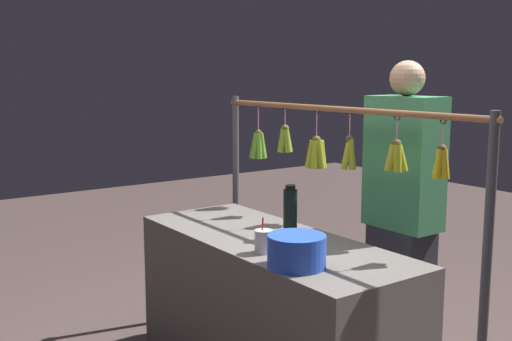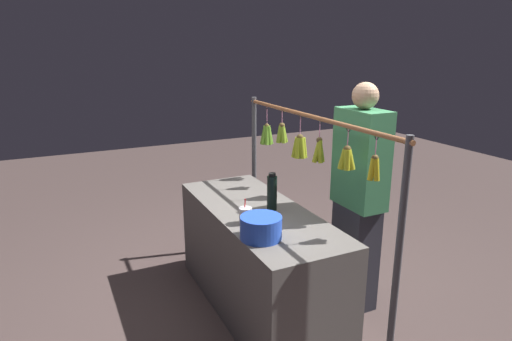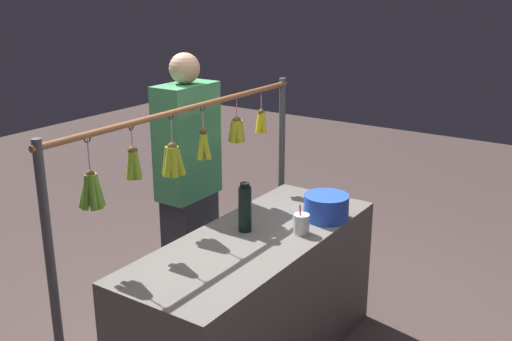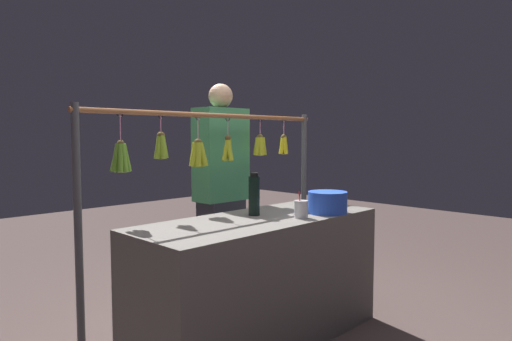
{
  "view_description": "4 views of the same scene",
  "coord_description": "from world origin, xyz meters",
  "views": [
    {
      "loc": [
        -2.52,
        1.9,
        1.66
      ],
      "look_at": [
        0.14,
        0.0,
        1.15
      ],
      "focal_mm": 43.57,
      "sensor_mm": 36.0,
      "label": 1
    },
    {
      "loc": [
        -2.73,
        1.32,
        1.98
      ],
      "look_at": [
        0.04,
        0.0,
        1.1
      ],
      "focal_mm": 30.93,
      "sensor_mm": 36.0,
      "label": 2
    },
    {
      "loc": [
        2.47,
        1.67,
        2.13
      ],
      "look_at": [
        -0.02,
        0.0,
        1.18
      ],
      "focal_mm": 41.93,
      "sensor_mm": 36.0,
      "label": 3
    },
    {
      "loc": [
        2.04,
        2.0,
        1.32
      ],
      "look_at": [
        0.03,
        0.0,
        1.11
      ],
      "focal_mm": 31.88,
      "sensor_mm": 36.0,
      "label": 4
    }
  ],
  "objects": [
    {
      "name": "water_bottle",
      "position": [
        -0.04,
        -0.09,
        0.94
      ],
      "size": [
        0.07,
        0.07,
        0.28
      ],
      "color": "black",
      "rests_on": "market_counter"
    },
    {
      "name": "vendor_person",
      "position": [
        -0.28,
        -0.69,
        0.85
      ],
      "size": [
        0.41,
        0.22,
        1.73
      ],
      "color": "#2D2D38",
      "rests_on": "ground"
    },
    {
      "name": "display_rack",
      "position": [
        0.03,
        -0.43,
        1.08
      ],
      "size": [
        2.03,
        0.12,
        1.51
      ],
      "color": "#4C4C51",
      "rests_on": "ground"
    },
    {
      "name": "blue_bucket",
      "position": [
        -0.45,
        0.2,
        0.88
      ],
      "size": [
        0.26,
        0.26,
        0.15
      ],
      "primitive_type": "cylinder",
      "color": "blue",
      "rests_on": "market_counter"
    },
    {
      "name": "drink_cup",
      "position": [
        -0.19,
        0.19,
        0.86
      ],
      "size": [
        0.09,
        0.09,
        0.17
      ],
      "color": "silver",
      "rests_on": "market_counter"
    },
    {
      "name": "market_counter",
      "position": [
        0.0,
        0.0,
        0.4
      ],
      "size": [
        1.7,
        0.66,
        0.81
      ],
      "primitive_type": "cube",
      "color": "#66605B",
      "rests_on": "ground"
    }
  ]
}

